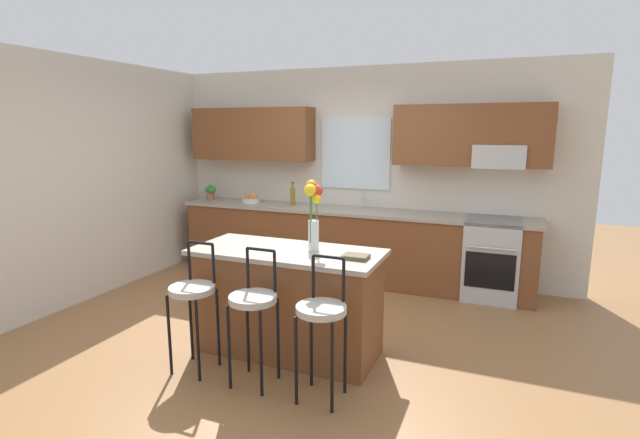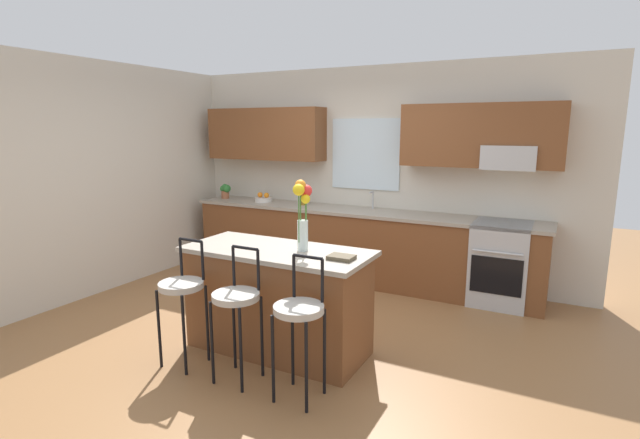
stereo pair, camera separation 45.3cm
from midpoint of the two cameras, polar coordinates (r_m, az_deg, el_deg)
The scene contains 15 objects.
ground_plane at distance 4.76m, azimuth -6.44°, elevation -13.04°, with size 14.00×14.00×0.00m, color olive.
wall_left at distance 6.25m, azimuth -26.48°, elevation 4.49°, with size 0.12×4.60×2.70m, color beige.
back_wall_assembly at distance 6.16m, azimuth 2.46°, elevation 7.05°, with size 5.60×0.50×2.70m.
counter_run at distance 6.07m, azimuth 1.18°, elevation -3.00°, with size 4.56×0.64×0.92m.
sink_faucet at distance 6.03m, azimuth 3.14°, elevation 2.66°, with size 0.02×0.13×0.23m.
oven_range at distance 5.68m, azimuth 17.87°, elevation -4.58°, with size 0.60×0.64×0.92m.
kitchen_island at distance 4.16m, azimuth -7.10°, elevation -9.78°, with size 1.62×0.72×0.92m.
bar_stool_near at distance 3.96m, azimuth -18.34°, elevation -8.70°, with size 0.36×0.36×1.04m.
bar_stool_middle at distance 3.65m, azimuth -11.64°, elevation -10.10°, with size 0.36×0.36×1.04m.
bar_stool_far at distance 3.39m, azimuth -3.71°, elevation -11.57°, with size 0.36×0.36×1.04m.
flower_vase at distance 3.89m, azimuth -4.12°, elevation 1.27°, with size 0.13×0.18×0.60m.
cookbook at distance 3.72m, azimuth 0.87°, elevation -4.55°, with size 0.20×0.15×0.03m, color brown.
fruit_bowl_oranges at distance 6.60m, azimuth -10.27°, elevation 2.36°, with size 0.24×0.24×0.13m.
bottle_olive_oil at distance 6.27m, azimuth -5.37°, elevation 2.81°, with size 0.06×0.06×0.31m.
potted_plant_small at distance 6.97m, azimuth -14.92°, elevation 3.28°, with size 0.19×0.13×0.21m.
Camera 1 is at (1.91, -3.90, 1.93)m, focal length 26.50 mm.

